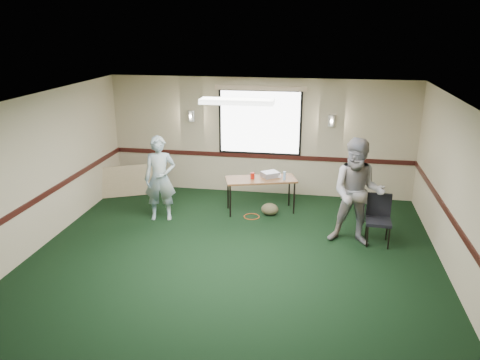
% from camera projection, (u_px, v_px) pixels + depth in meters
% --- Properties ---
extents(ground, '(8.00, 8.00, 0.00)m').
position_uv_depth(ground, '(226.00, 277.00, 7.46)').
color(ground, black).
rests_on(ground, ground).
extents(room_shell, '(8.00, 8.02, 8.00)m').
position_uv_depth(room_shell, '(247.00, 148.00, 8.94)').
color(room_shell, tan).
rests_on(room_shell, ground).
extents(folding_table, '(1.58, 0.99, 0.73)m').
position_uv_depth(folding_table, '(261.00, 181.00, 9.85)').
color(folding_table, '#532D17').
rests_on(folding_table, ground).
extents(projector, '(0.43, 0.42, 0.11)m').
position_uv_depth(projector, '(270.00, 174.00, 9.93)').
color(projector, gray).
rests_on(projector, folding_table).
extents(game_console, '(0.24, 0.21, 0.05)m').
position_uv_depth(game_console, '(276.00, 175.00, 9.96)').
color(game_console, silver).
rests_on(game_console, folding_table).
extents(red_cup, '(0.09, 0.09, 0.13)m').
position_uv_depth(red_cup, '(252.00, 176.00, 9.81)').
color(red_cup, '#A8170B').
rests_on(red_cup, folding_table).
extents(water_bottle, '(0.05, 0.05, 0.18)m').
position_uv_depth(water_bottle, '(284.00, 176.00, 9.72)').
color(water_bottle, '#7DA6CD').
rests_on(water_bottle, folding_table).
extents(duffel_bag, '(0.42, 0.35, 0.26)m').
position_uv_depth(duffel_bag, '(270.00, 209.00, 9.82)').
color(duffel_bag, '#463C28').
rests_on(duffel_bag, ground).
extents(cable_coil, '(0.34, 0.34, 0.02)m').
position_uv_depth(cable_coil, '(252.00, 217.00, 9.75)').
color(cable_coil, '#B54416').
rests_on(cable_coil, ground).
extents(folded_table, '(1.35, 0.77, 0.71)m').
position_uv_depth(folded_table, '(127.00, 181.00, 10.87)').
color(folded_table, tan).
rests_on(folded_table, ground).
extents(conference_chair, '(0.46, 0.48, 0.91)m').
position_uv_depth(conference_chair, '(379.00, 215.00, 8.50)').
color(conference_chair, black).
rests_on(conference_chair, ground).
extents(person_left, '(0.71, 0.54, 1.74)m').
position_uv_depth(person_left, '(160.00, 179.00, 9.41)').
color(person_left, teal).
rests_on(person_left, ground).
extents(person_right, '(1.04, 0.86, 1.97)m').
position_uv_depth(person_right, '(357.00, 193.00, 8.29)').
color(person_right, slate).
rests_on(person_right, ground).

